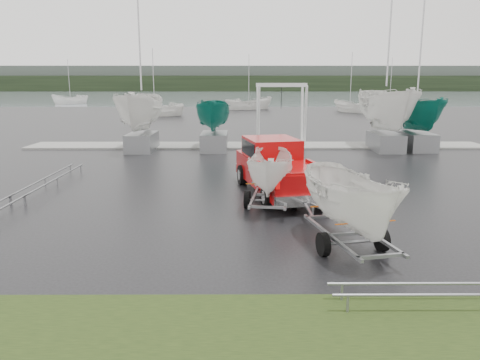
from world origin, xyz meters
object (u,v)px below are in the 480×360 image
trailer_hitched (354,150)px  boat_hoist (281,106)px  trailer_parked (272,137)px  pickup_truck (276,165)px

trailer_hitched → boat_hoist: size_ratio=1.17×
trailer_hitched → trailer_parked: 4.51m
pickup_truck → trailer_parked: 2.69m
trailer_hitched → trailer_parked: size_ratio=1.08×
pickup_truck → boat_hoist: bearing=72.1°
boat_hoist → pickup_truck: bearing=-95.8°
pickup_truck → boat_hoist: boat_hoist is taller
pickup_truck → boat_hoist: 13.20m
pickup_truck → trailer_hitched: (1.37, -6.44, 1.55)m
trailer_hitched → boat_hoist: (-0.04, 19.47, 0.05)m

